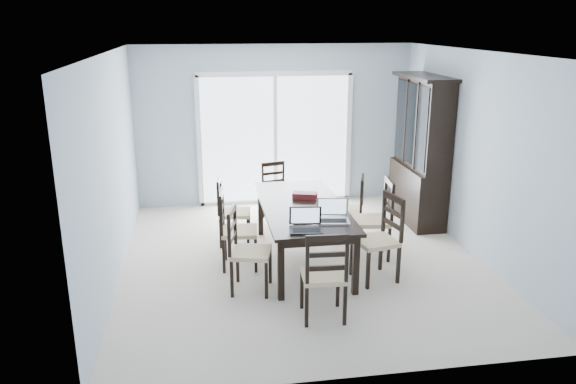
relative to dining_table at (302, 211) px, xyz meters
name	(u,v)px	position (x,y,z in m)	size (l,w,h in m)	color
floor	(302,260)	(0.00, 0.00, -0.67)	(5.00, 5.00, 0.00)	silver
ceiling	(304,52)	(0.00, 0.00, 1.93)	(5.00, 5.00, 0.00)	white
back_wall	(275,126)	(0.00, 2.50, 0.63)	(4.50, 0.02, 2.60)	#A0B0BF
wall_left	(112,169)	(-2.25, 0.00, 0.63)	(0.02, 5.00, 2.60)	#A0B0BF
wall_right	(476,155)	(2.25, 0.00, 0.63)	(0.02, 5.00, 2.60)	#A0B0BF
balcony	(268,187)	(0.00, 3.50, -0.72)	(4.50, 2.00, 0.10)	gray
railing	(262,145)	(0.00, 4.50, -0.12)	(4.50, 0.06, 1.10)	#99999E
dining_table	(302,211)	(0.00, 0.00, 0.00)	(1.00, 2.20, 0.75)	black
china_hutch	(421,152)	(2.02, 1.25, 0.40)	(0.50, 1.38, 2.20)	black
sliding_door	(275,139)	(0.00, 2.48, 0.41)	(2.52, 0.05, 2.18)	silver
chair_left_near	(242,241)	(-0.81, -0.69, -0.08)	(0.52, 0.51, 1.13)	black
chair_left_mid	(231,221)	(-0.89, -0.03, -0.07)	(0.48, 0.47, 1.14)	black
chair_left_far	(228,204)	(-0.89, 0.74, -0.10)	(0.47, 0.46, 1.08)	black
chair_right_near	(384,229)	(0.85, -0.64, -0.05)	(0.54, 0.53, 1.18)	black
chair_right_mid	(379,210)	(1.00, 0.00, -0.04)	(0.51, 0.49, 1.19)	black
chair_right_far	(354,201)	(0.84, 0.60, -0.11)	(0.52, 0.51, 1.06)	black
chair_end_near	(325,267)	(-0.05, -1.53, -0.07)	(0.45, 0.46, 1.14)	black
chair_end_far	(275,185)	(-0.11, 1.67, -0.14)	(0.46, 0.47, 1.01)	black
laptop_dark	(306,226)	(-0.13, -0.90, 0.14)	(0.38, 0.29, 0.24)	black
laptop_silver	(333,217)	(0.23, -0.66, 0.14)	(0.40, 0.31, 0.25)	silver
book_stack	(302,218)	(-0.11, -0.53, 0.10)	(0.24, 0.19, 0.04)	maroon
cell_phone	(307,230)	(-0.11, -0.87, 0.08)	(0.11, 0.05, 0.01)	black
game_box	(305,196)	(0.08, 0.26, 0.12)	(0.31, 0.16, 0.08)	#52101C
hot_tub	(236,165)	(-0.61, 3.36, -0.23)	(1.79, 1.61, 0.88)	maroon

